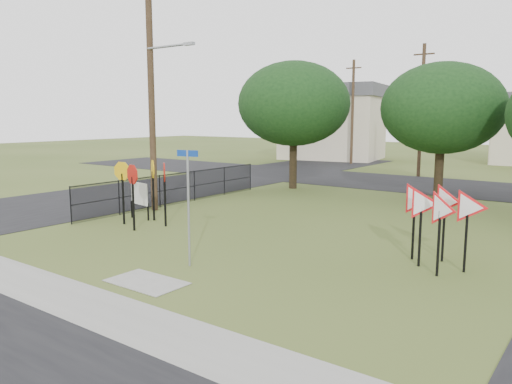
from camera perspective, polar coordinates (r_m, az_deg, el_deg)
ground at (r=14.65m, az=-5.27°, el=-7.81°), size 140.00×140.00×0.00m
sidewalk at (r=12.01m, az=-19.00°, el=-11.95°), size 30.00×1.60×0.02m
planting_strip at (r=11.43m, az=-24.08°, el=-13.32°), size 30.00×0.80×0.02m
street_left at (r=29.89m, az=-9.73°, el=0.54°), size 8.00×50.00×0.02m
street_far at (r=32.15m, az=19.15°, el=0.75°), size 60.00×8.00×0.02m
curb_pad at (r=13.04m, az=-12.40°, el=-10.03°), size 2.00×1.20×0.02m
street_name_sign at (r=13.80m, az=-7.73°, el=-1.03°), size 0.66×0.14×3.24m
stop_sign_cluster at (r=19.40m, az=-12.77°, el=1.54°), size 2.25×2.00×2.45m
yield_sign_cluster at (r=14.50m, az=20.02°, el=-1.64°), size 2.55×1.85×2.29m
info_board at (r=20.76m, az=-13.19°, el=-0.32°), size 1.19×0.25×1.50m
utility_pole_main at (r=22.39m, az=-11.78°, el=11.18°), size 3.55×0.33×10.00m
far_pole_a at (r=36.30m, az=18.38°, el=8.90°), size 1.40×0.24×9.00m
far_pole_c at (r=44.87m, az=10.97°, el=9.03°), size 1.40×0.24×9.00m
fence_run at (r=24.06m, az=-8.93°, el=0.49°), size 0.05×11.55×1.50m
house_left at (r=50.24m, az=8.77°, el=7.94°), size 10.58×8.88×7.20m
tree_near_left at (r=28.91m, az=4.34°, el=10.01°), size 6.40×6.40×7.27m
tree_near_mid at (r=26.52m, az=20.52°, el=8.94°), size 6.00×6.00×6.80m
tree_far_left at (r=47.78m, az=4.39°, el=9.81°), size 6.80×6.80×7.73m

